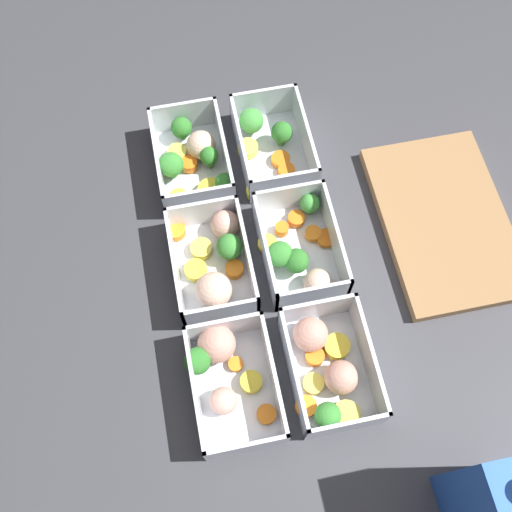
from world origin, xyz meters
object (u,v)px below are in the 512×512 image
object	(u,v)px
container_near_left	(193,160)
container_far_center	(299,251)
container_far_left	(269,143)
juice_carton	(491,496)
container_far_right	(328,368)
container_near_center	(215,262)
container_near_right	(226,374)

from	to	relation	value
container_near_left	container_far_center	distance (m)	0.22
container_far_left	juice_carton	bearing A→B (deg)	13.18
container_far_right	container_far_left	bearing A→B (deg)	-179.79
container_near_center	container_far_center	size ratio (longest dim) A/B	0.99
container_near_center	container_far_right	bearing A→B (deg)	33.72
container_near_center	juice_carton	bearing A→B (deg)	33.86
container_near_center	juice_carton	xyz separation A→B (m)	(0.37, 0.25, 0.07)
container_near_right	container_far_center	bearing A→B (deg)	138.75
container_near_left	container_near_right	distance (m)	0.33
container_far_right	juice_carton	world-z (taller)	juice_carton
container_near_left	container_near_right	world-z (taller)	same
container_near_center	container_far_center	distance (m)	0.12
container_near_left	container_far_right	distance (m)	0.37
container_near_center	container_near_right	xyz separation A→B (m)	(0.16, -0.01, 0.00)
container_near_right	container_far_left	distance (m)	0.36
container_far_left	container_far_center	size ratio (longest dim) A/B	1.02
container_near_right	container_far_left	world-z (taller)	same
container_far_left	juice_carton	xyz separation A→B (m)	(0.55, 0.13, 0.07)
container_near_left	juice_carton	xyz separation A→B (m)	(0.54, 0.25, 0.07)
container_near_center	container_far_right	distance (m)	0.21
juice_carton	container_near_left	bearing A→B (deg)	-155.28
container_near_right	container_far_right	world-z (taller)	same
container_near_center	juice_carton	size ratio (longest dim) A/B	0.81
container_near_right	container_far_right	distance (m)	0.13
juice_carton	container_far_right	bearing A→B (deg)	-146.01
container_near_left	container_far_right	size ratio (longest dim) A/B	1.02
container_far_center	container_far_right	size ratio (longest dim) A/B	1.00
juice_carton	container_near_right	bearing A→B (deg)	-128.56
container_far_right	container_near_left	bearing A→B (deg)	-160.91
container_near_left	juice_carton	bearing A→B (deg)	24.72
container_far_left	juice_carton	size ratio (longest dim) A/B	0.83
container_near_left	container_far_right	world-z (taller)	same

